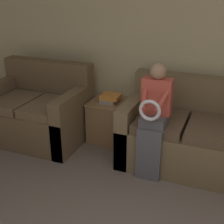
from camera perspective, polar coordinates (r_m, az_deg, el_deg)
wall_back at (r=4.00m, az=17.48°, el=10.85°), size 7.63×0.06×2.55m
couch_main at (r=3.78m, az=17.90°, el=-4.74°), size 2.05×0.93×0.99m
couch_side at (r=4.40m, az=-13.35°, el=-0.18°), size 1.32×0.93×1.03m
child_left_seated at (r=3.36m, az=7.63°, el=-0.87°), size 0.32×0.38×1.26m
side_shelf at (r=4.26m, az=-0.32°, el=-1.44°), size 0.52×0.54×0.55m
book_stack at (r=4.13m, az=-0.29°, el=2.57°), size 0.24×0.29×0.10m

